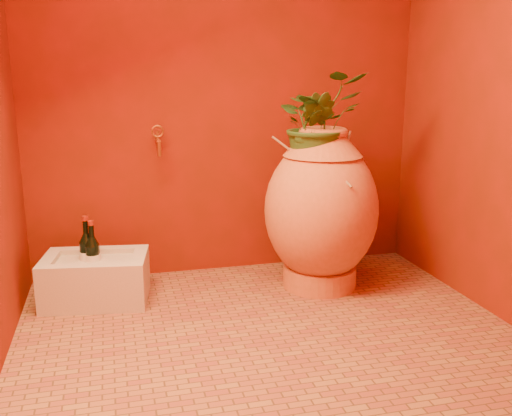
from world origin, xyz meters
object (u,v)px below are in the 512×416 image
object	(u,v)px
stone_basin	(96,280)
wine_bottle_a	(87,254)
wall_tap	(158,139)
amphora	(321,209)
wine_bottle_b	(93,256)
wine_bottle_c	(93,257)

from	to	relation	value
stone_basin	wine_bottle_a	world-z (taller)	wine_bottle_a
wall_tap	wine_bottle_a	bearing A→B (deg)	-150.73
amphora	stone_basin	bearing A→B (deg)	176.17
stone_basin	wall_tap	world-z (taller)	wall_tap
wine_bottle_a	wall_tap	bearing A→B (deg)	29.27
wine_bottle_a	wall_tap	distance (m)	0.80
wall_tap	wine_bottle_b	bearing A→B (deg)	-147.55
amphora	wall_tap	size ratio (longest dim) A/B	5.39
amphora	wine_bottle_a	xyz separation A→B (m)	(-1.37, 0.13, -0.21)
stone_basin	wine_bottle_a	xyz separation A→B (m)	(-0.04, 0.04, 0.14)
stone_basin	wine_bottle_c	bearing A→B (deg)	136.56
wine_bottle_b	wine_bottle_a	bearing A→B (deg)	159.31
amphora	wine_bottle_b	size ratio (longest dim) A/B	3.02
stone_basin	wall_tap	distance (m)	0.91
wine_bottle_b	stone_basin	bearing A→B (deg)	-79.16
wine_bottle_a	wine_bottle_c	size ratio (longest dim) A/B	1.07
wine_bottle_b	wine_bottle_c	bearing A→B (deg)	-97.07
amphora	wall_tap	world-z (taller)	same
wine_bottle_c	wine_bottle_a	bearing A→B (deg)	130.91
stone_basin	amphora	bearing A→B (deg)	-3.83
wine_bottle_a	wine_bottle_c	bearing A→B (deg)	-49.09
amphora	wine_bottle_b	bearing A→B (deg)	174.87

